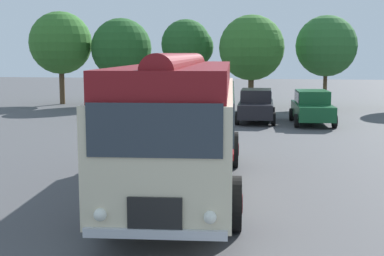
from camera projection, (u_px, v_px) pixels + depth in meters
The scene contains 10 objects.
ground_plane at pixel (186, 186), 14.13m from camera, with size 120.00×120.00×0.00m, color #474749.
vintage_bus at pixel (183, 117), 13.48m from camera, with size 3.43×10.28×3.49m.
car_near_left at pixel (205, 104), 27.99m from camera, with size 2.03×4.24×1.66m.
car_mid_left at pixel (256, 105), 27.32m from camera, with size 2.01×4.23×1.66m.
car_mid_right at pixel (312, 107), 26.42m from camera, with size 2.16×4.30×1.66m.
tree_far_left at pixel (62, 42), 36.36m from camera, with size 4.23×4.23×6.30m.
tree_left_of_centre at pixel (123, 48), 35.94m from camera, with size 4.06×4.06×5.83m.
tree_centre at pixel (189, 45), 35.05m from camera, with size 3.45×3.24×5.70m.
tree_right_of_centre at pixel (254, 47), 33.12m from camera, with size 4.07×4.07×5.86m.
tree_far_right at pixel (327, 47), 33.58m from camera, with size 3.84×3.84×5.86m.
Camera 1 is at (2.26, -13.59, 3.49)m, focal length 50.00 mm.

